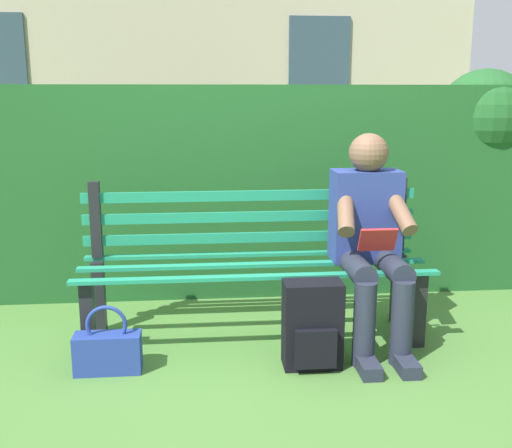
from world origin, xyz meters
name	(u,v)px	position (x,y,z in m)	size (l,w,h in m)	color
ground	(254,338)	(0.00, 0.00, 0.00)	(60.00, 60.00, 0.00)	#477533
park_bench	(253,258)	(0.00, -0.09, 0.46)	(1.98, 0.52, 0.90)	black
person_seated	(370,235)	(-0.64, 0.10, 0.63)	(0.44, 0.73, 1.19)	navy
hedge_backdrop	(236,182)	(0.04, -1.08, 0.76)	(6.10, 0.82, 1.57)	#1E5123
backpack	(312,325)	(-0.27, 0.38, 0.22)	(0.30, 0.24, 0.46)	black
handbag	(108,351)	(0.78, 0.35, 0.12)	(0.34, 0.13, 0.36)	navy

